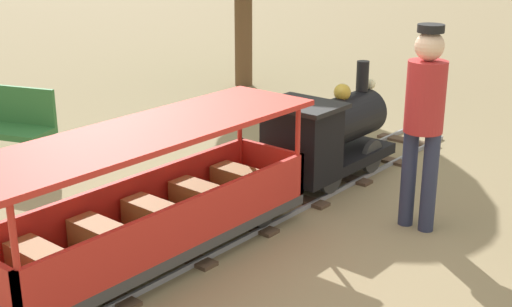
{
  "coord_description": "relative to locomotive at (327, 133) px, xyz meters",
  "views": [
    {
      "loc": [
        3.39,
        -3.78,
        2.32
      ],
      "look_at": [
        0.0,
        0.26,
        0.55
      ],
      "focal_mm": 48.24,
      "sensor_mm": 36.0,
      "label": 1
    }
  ],
  "objects": [
    {
      "name": "conductor_person",
      "position": [
        1.12,
        -0.36,
        0.47
      ],
      "size": [
        0.3,
        0.3,
        1.62
      ],
      "color": "#282D47",
      "rests_on": "ground_plane"
    },
    {
      "name": "ground_plane",
      "position": [
        0.0,
        -1.28,
        -0.48
      ],
      "size": [
        60.0,
        60.0,
        0.0
      ],
      "primitive_type": "plane",
      "color": "#8C7A56"
    },
    {
      "name": "locomotive",
      "position": [
        0.0,
        0.0,
        0.0
      ],
      "size": [
        0.67,
        1.44,
        1.03
      ],
      "color": "black",
      "rests_on": "ground_plane"
    },
    {
      "name": "track",
      "position": [
        0.0,
        -1.21,
        -0.47
      ],
      "size": [
        0.71,
        6.4,
        0.04
      ],
      "color": "gray",
      "rests_on": "ground_plane"
    },
    {
      "name": "passenger_car",
      "position": [
        0.0,
        -2.11,
        -0.06
      ],
      "size": [
        0.77,
        2.7,
        0.97
      ],
      "color": "#3F3F3F",
      "rests_on": "ground_plane"
    }
  ]
}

